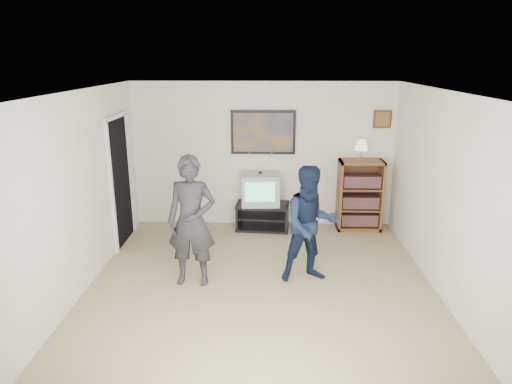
{
  "coord_description": "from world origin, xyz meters",
  "views": [
    {
      "loc": [
        0.08,
        -5.24,
        2.88
      ],
      "look_at": [
        -0.07,
        0.59,
        1.15
      ],
      "focal_mm": 32.0,
      "sensor_mm": 36.0,
      "label": 1
    }
  ],
  "objects_px": {
    "bookshelf": "(360,195)",
    "crt_television": "(260,189)",
    "person_tall": "(192,221)",
    "person_short": "(311,224)",
    "media_stand": "(263,216)"
  },
  "relations": [
    {
      "from": "bookshelf",
      "to": "crt_television",
      "type": "bearing_deg",
      "value": -178.32
    },
    {
      "from": "bookshelf",
      "to": "person_tall",
      "type": "relative_size",
      "value": 0.71
    },
    {
      "from": "person_short",
      "to": "crt_television",
      "type": "bearing_deg",
      "value": 97.58
    },
    {
      "from": "crt_television",
      "to": "bookshelf",
      "type": "relative_size",
      "value": 0.52
    },
    {
      "from": "crt_television",
      "to": "person_short",
      "type": "bearing_deg",
      "value": -72.58
    },
    {
      "from": "crt_television",
      "to": "bookshelf",
      "type": "bearing_deg",
      "value": -1.12
    },
    {
      "from": "media_stand",
      "to": "bookshelf",
      "type": "relative_size",
      "value": 0.78
    },
    {
      "from": "person_tall",
      "to": "person_short",
      "type": "xyz_separation_m",
      "value": [
        1.54,
        0.13,
        -0.08
      ]
    },
    {
      "from": "media_stand",
      "to": "person_short",
      "type": "distance_m",
      "value": 2.06
    },
    {
      "from": "bookshelf",
      "to": "person_tall",
      "type": "height_order",
      "value": "person_tall"
    },
    {
      "from": "crt_television",
      "to": "person_short",
      "type": "height_order",
      "value": "person_short"
    },
    {
      "from": "bookshelf",
      "to": "person_short",
      "type": "relative_size",
      "value": 0.77
    },
    {
      "from": "media_stand",
      "to": "crt_television",
      "type": "xyz_separation_m",
      "value": [
        -0.04,
        -0.0,
        0.5
      ]
    },
    {
      "from": "person_tall",
      "to": "person_short",
      "type": "height_order",
      "value": "person_tall"
    },
    {
      "from": "crt_television",
      "to": "media_stand",
      "type": "bearing_deg",
      "value": -2.8
    }
  ]
}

